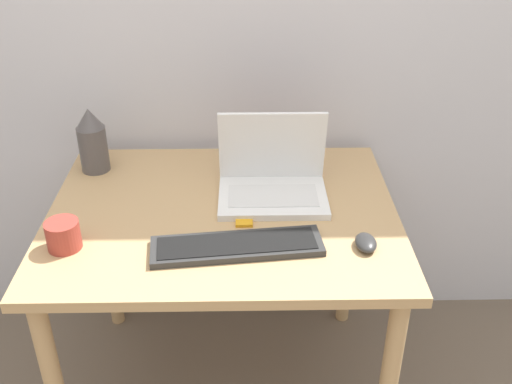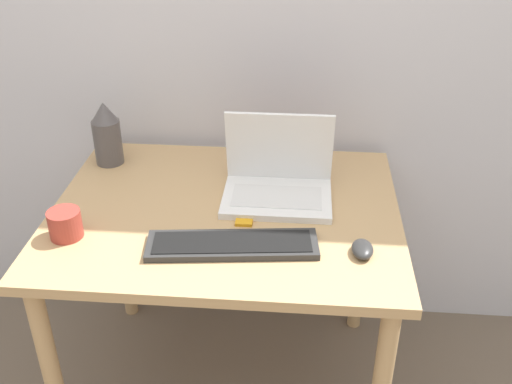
% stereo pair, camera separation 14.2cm
% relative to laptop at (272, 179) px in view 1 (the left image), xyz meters
% --- Properties ---
extents(desk, '(1.00, 0.80, 0.73)m').
position_rel_laptop_xyz_m(desk, '(-0.15, -0.08, -0.15)').
color(desk, tan).
rests_on(desk, ground_plane).
extents(laptop, '(0.32, 0.24, 0.25)m').
position_rel_laptop_xyz_m(laptop, '(0.00, 0.00, 0.00)').
color(laptop, white).
rests_on(laptop, desk).
extents(keyboard, '(0.46, 0.17, 0.02)m').
position_rel_laptop_xyz_m(keyboard, '(-0.10, -0.28, -0.04)').
color(keyboard, '#2D2D2D').
rests_on(keyboard, desk).
extents(mouse, '(0.06, 0.09, 0.03)m').
position_rel_laptop_xyz_m(mouse, '(0.23, -0.28, -0.04)').
color(mouse, '#2D2D2D').
rests_on(mouse, desk).
extents(vase, '(0.09, 0.09, 0.21)m').
position_rel_laptop_xyz_m(vase, '(-0.56, 0.17, 0.05)').
color(vase, '#514C4C').
rests_on(vase, desk).
extents(mp3_player, '(0.05, 0.06, 0.01)m').
position_rel_laptop_xyz_m(mp3_player, '(-0.08, -0.15, -0.05)').
color(mp3_player, orange).
rests_on(mp3_player, desk).
extents(mug, '(0.09, 0.09, 0.08)m').
position_rel_laptop_xyz_m(mug, '(-0.55, -0.26, -0.01)').
color(mug, '#9E382D').
rests_on(mug, desk).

